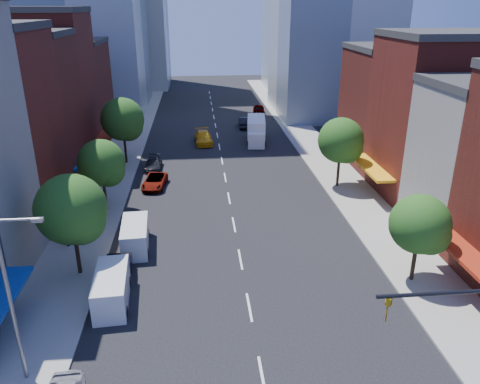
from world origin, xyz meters
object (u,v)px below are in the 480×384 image
Objects in this scene: cargo_van_far at (135,237)px; pedestrian_far at (67,236)px; cargo_van_near at (111,290)px; parked_car_second at (115,275)px; traffic_car_far at (259,109)px; taxi at (203,138)px; traffic_car_oncoming at (245,122)px; parked_car_third at (155,181)px; box_truck at (256,131)px; parked_car_rear at (154,164)px.

cargo_van_far is 3.08× the size of pedestrian_far.
parked_car_second is at bearing 88.42° from cargo_van_near.
cargo_van_far is at bearing 78.77° from traffic_car_far.
pedestrian_far is at bearing 72.83° from traffic_car_far.
parked_car_second is at bearing 79.76° from traffic_car_far.
traffic_car_far is at bearing 71.07° from parked_car_second.
taxi is 1.13× the size of traffic_car_oncoming.
parked_car_third is 0.57× the size of box_truck.
pedestrian_far is (-18.57, -28.86, -0.56)m from box_truck.
box_truck reaches higher than parked_car_third.
parked_car_rear is 0.89× the size of traffic_car_oncoming.
parked_car_third is 2.90× the size of pedestrian_far.
cargo_van_near is 9.30m from pedestrian_far.
cargo_van_far is 1.01× the size of traffic_car_oncoming.
traffic_car_oncoming is 0.60× the size of box_truck.
pedestrian_far is at bearing 167.97° from cargo_van_far.
box_truck reaches higher than traffic_car_far.
taxi is at bearing 68.16° from traffic_car_far.
cargo_van_far is 0.90× the size of taxi.
box_truck is at bearing 62.14° from cargo_van_far.
traffic_car_far is 0.59× the size of box_truck.
parked_car_rear is (-0.56, 5.87, -0.02)m from parked_car_third.
box_truck reaches higher than pedestrian_far.
taxi is (6.55, 36.78, -0.23)m from cargo_van_near.
parked_car_third is at bearing -112.12° from taxi.
traffic_car_oncoming is (13.21, 43.21, -0.01)m from parked_car_second.
parked_car_second is 55.28m from traffic_car_far.
taxi is (5.41, 16.27, 0.16)m from parked_car_third.
cargo_van_near is at bearing -98.94° from cargo_van_far.
cargo_van_near is 47.13m from traffic_car_oncoming.
traffic_car_oncoming is (12.54, 18.89, 0.18)m from parked_car_rear.
pedestrian_far reaches higher than parked_car_second.
cargo_van_near is 7.28m from cargo_van_far.
traffic_car_far is 51.35m from pedestrian_far.
box_truck is (13.29, 10.51, 0.88)m from parked_car_rear.
box_truck reaches higher than parked_car_rear.
traffic_car_far reaches higher than taxi.
box_truck is (0.75, -8.38, 0.71)m from traffic_car_oncoming.
parked_car_second reaches higher than parked_car_third.
pedestrian_far is at bearing -108.53° from parked_car_third.
taxi is 20.59m from traffic_car_far.
box_truck is (7.32, 0.10, 0.71)m from taxi.
cargo_van_far is at bearing -105.04° from taxi.
traffic_car_far is 18.09m from box_truck.
parked_car_third is at bearing 65.95° from traffic_car_oncoming.
cargo_van_far is at bearing -89.13° from parked_car_rear.
parked_car_rear is at bearing 102.02° from parked_car_third.
cargo_van_near is at bearing 75.61° from traffic_car_oncoming.
pedestrian_far is at bearing -115.11° from taxi.
parked_car_rear is 0.90× the size of traffic_car_far.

